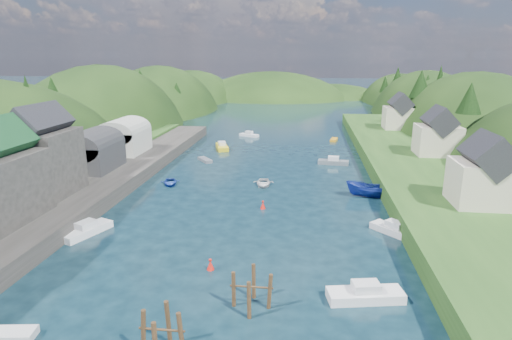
# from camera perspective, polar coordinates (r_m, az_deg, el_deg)

# --- Properties ---
(ground) EXTENTS (600.00, 600.00, 0.00)m
(ground) POSITION_cam_1_polar(r_m,az_deg,el_deg) (80.04, 1.88, 1.30)
(ground) COLOR black
(ground) RESTS_ON ground
(hillside_left) EXTENTS (44.00, 245.56, 52.00)m
(hillside_left) POSITION_cam_1_polar(r_m,az_deg,el_deg) (117.89, -19.36, 0.93)
(hillside_left) COLOR black
(hillside_left) RESTS_ON ground
(hillside_right) EXTENTS (36.00, 245.56, 48.00)m
(hillside_right) POSITION_cam_1_polar(r_m,az_deg,el_deg) (112.55, 26.54, -0.14)
(hillside_right) COLOR black
(hillside_right) RESTS_ON ground
(far_hills) EXTENTS (103.00, 68.00, 44.00)m
(far_hills) POSITION_cam_1_polar(r_m,az_deg,el_deg) (203.73, 5.28, 6.59)
(far_hills) COLOR black
(far_hills) RESTS_ON ground
(hill_trees) EXTENTS (91.24, 145.02, 11.83)m
(hill_trees) POSITION_cam_1_polar(r_m,az_deg,el_deg) (92.80, 3.96, 10.05)
(hill_trees) COLOR black
(hill_trees) RESTS_ON ground
(quay_left) EXTENTS (12.00, 110.00, 2.00)m
(quay_left) POSITION_cam_1_polar(r_m,az_deg,el_deg) (59.31, -24.77, -4.08)
(quay_left) COLOR #2D2B28
(quay_left) RESTS_ON ground
(terrace_left_grass) EXTENTS (12.00, 110.00, 2.50)m
(terrace_left_grass) POSITION_cam_1_polar(r_m,az_deg,el_deg) (63.14, -30.23, -3.41)
(terrace_left_grass) COLOR #234719
(terrace_left_grass) RESTS_ON ground
(boat_sheds) EXTENTS (7.00, 21.00, 7.50)m
(boat_sheds) POSITION_cam_1_polar(r_m,az_deg,el_deg) (75.31, -19.03, 3.71)
(boat_sheds) COLOR #2D2D30
(boat_sheds) RESTS_ON quay_left
(terrace_right) EXTENTS (16.00, 120.00, 2.40)m
(terrace_right) POSITION_cam_1_polar(r_m,az_deg,el_deg) (72.14, 21.34, -0.30)
(terrace_right) COLOR #234719
(terrace_right) RESTS_ON ground
(right_bank_cottages) EXTENTS (9.00, 59.24, 8.41)m
(right_bank_cottages) POSITION_cam_1_polar(r_m,az_deg,el_deg) (79.83, 22.32, 4.43)
(right_bank_cottages) COLOR beige
(right_bank_cottages) RESTS_ON terrace_right
(piling_cluster_near) EXTENTS (3.06, 2.87, 3.96)m
(piling_cluster_near) POSITION_cam_1_polar(r_m,az_deg,el_deg) (30.23, -12.37, -21.02)
(piling_cluster_near) COLOR #382314
(piling_cluster_near) RESTS_ON ground
(piling_cluster_far) EXTENTS (3.36, 3.12, 3.53)m
(piling_cluster_far) POSITION_cam_1_polar(r_m,az_deg,el_deg) (34.46, -0.60, -16.12)
(piling_cluster_far) COLOR #382314
(piling_cluster_far) RESTS_ON ground
(channel_buoy_near) EXTENTS (0.70, 0.70, 1.10)m
(channel_buoy_near) POSITION_cam_1_polar(r_m,az_deg,el_deg) (40.29, -6.10, -12.46)
(channel_buoy_near) COLOR red
(channel_buoy_near) RESTS_ON ground
(channel_buoy_far) EXTENTS (0.70, 0.70, 1.10)m
(channel_buoy_far) POSITION_cam_1_polar(r_m,az_deg,el_deg) (54.87, 0.93, -4.70)
(channel_buoy_far) COLOR red
(channel_buoy_far) RESTS_ON ground
(moored_boats) EXTENTS (38.10, 92.35, 2.34)m
(moored_boats) POSITION_cam_1_polar(r_m,az_deg,el_deg) (56.32, 2.49, -4.05)
(moored_boats) COLOR navy
(moored_boats) RESTS_ON ground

